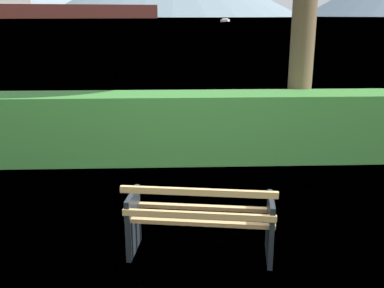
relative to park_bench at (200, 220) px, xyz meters
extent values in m
plane|color=olive|center=(0.01, 0.06, -0.42)|extent=(1400.00, 1400.00, 0.00)
plane|color=#7A99A8|center=(0.01, 307.52, -0.42)|extent=(620.00, 620.00, 0.00)
cube|color=tan|center=(-0.02, -0.13, 0.03)|extent=(1.52, 0.29, 0.04)
cube|color=tan|center=(0.01, 0.06, 0.03)|extent=(1.52, 0.29, 0.04)
cube|color=tan|center=(0.04, 0.25, 0.03)|extent=(1.52, 0.29, 0.04)
cube|color=tan|center=(-0.03, -0.21, 0.15)|extent=(1.52, 0.27, 0.06)
cube|color=tan|center=(-0.04, -0.25, 0.41)|extent=(1.52, 0.27, 0.06)
cube|color=#1E2328|center=(-0.71, 0.14, -0.08)|extent=(0.12, 0.51, 0.68)
cube|color=#1E2328|center=(0.72, -0.07, -0.08)|extent=(0.12, 0.51, 0.68)
cube|color=#387A33|center=(0.01, 3.30, 0.17)|extent=(10.40, 0.82, 1.18)
cylinder|color=brown|center=(2.05, 3.86, 2.13)|extent=(0.43, 0.43, 5.11)
cube|color=#471E19|center=(-65.67, 305.56, 3.98)|extent=(110.56, 44.17, 8.80)
cube|color=silver|center=(18.82, 163.64, -0.06)|extent=(4.25, 8.33, 0.73)
cube|color=silver|center=(18.82, 163.64, 0.54)|extent=(2.40, 3.19, 0.46)
camera|label=1|loc=(-0.26, -4.25, 2.05)|focal=41.99mm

